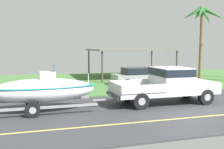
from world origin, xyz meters
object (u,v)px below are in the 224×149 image
at_px(carport_awning, 130,50).
at_px(palm_tree_near_right, 202,20).
at_px(parked_sedan_near, 142,76).
at_px(boat_on_trailer, 42,90).
at_px(pickup_truck_towing, 170,83).

xyz_separation_m(carport_awning, palm_tree_near_right, (5.13, -3.56, 2.61)).
distance_m(carport_awning, palm_tree_near_right, 6.77).
bearing_deg(palm_tree_near_right, parked_sedan_near, -170.32).
bearing_deg(carport_awning, parked_sedan_near, -99.43).
bearing_deg(boat_on_trailer, palm_tree_near_right, 28.95).
xyz_separation_m(pickup_truck_towing, parked_sedan_near, (1.25, 6.58, -0.38)).
bearing_deg(pickup_truck_towing, boat_on_trailer, -180.00).
relative_size(boat_on_trailer, palm_tree_near_right, 0.92).
height_order(pickup_truck_towing, palm_tree_near_right, palm_tree_near_right).
xyz_separation_m(pickup_truck_towing, boat_on_trailer, (-6.58, -0.00, -0.05)).
bearing_deg(parked_sedan_near, carport_awning, 80.57).
height_order(pickup_truck_towing, boat_on_trailer, boat_on_trailer).
height_order(pickup_truck_towing, parked_sedan_near, pickup_truck_towing).
height_order(boat_on_trailer, parked_sedan_near, boat_on_trailer).
xyz_separation_m(boat_on_trailer, carport_awning, (8.59, 11.15, 1.64)).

